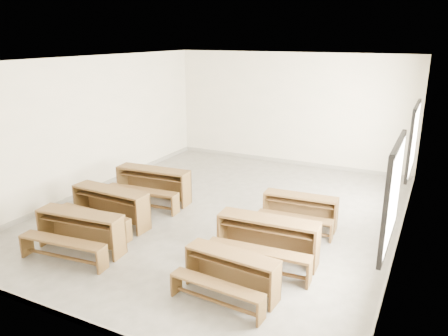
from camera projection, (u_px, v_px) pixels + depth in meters
The scene contains 7 objects.
room at pixel (228, 114), 8.71m from camera, with size 8.50×8.50×3.20m.
desk_set_0 at pixel (79, 229), 7.59m from camera, with size 1.67×0.99×0.72m.
desk_set_1 at pixel (109, 205), 8.63m from camera, with size 1.70×0.93×0.75m.
desk_set_2 at pixel (152, 183), 9.87m from camera, with size 1.78×1.01×0.77m.
desk_set_3 at pixel (230, 271), 6.33m from camera, with size 1.47×0.84×0.64m.
desk_set_4 at pixel (267, 237), 7.23m from camera, with size 1.74×0.98×0.76m.
desk_set_5 at pixel (300, 209), 8.59m from camera, with size 1.49×0.85×0.65m.
Camera 1 is at (3.89, -7.77, 3.66)m, focal length 35.00 mm.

